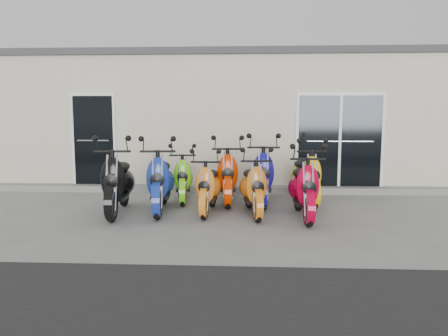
{
  "coord_description": "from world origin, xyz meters",
  "views": [
    {
      "loc": [
        0.47,
        -8.07,
        1.82
      ],
      "look_at": [
        0.0,
        0.6,
        0.75
      ],
      "focal_mm": 35.0,
      "sensor_mm": 36.0,
      "label": 1
    }
  ],
  "objects": [
    {
      "name": "ground",
      "position": [
        0.0,
        0.0,
        0.0
      ],
      "size": [
        80.0,
        80.0,
        0.0
      ],
      "primitive_type": "plane",
      "color": "gray",
      "rests_on": "ground"
    },
    {
      "name": "scooter_front_orange_b",
      "position": [
        0.57,
        -0.25,
        0.63
      ],
      "size": [
        0.84,
        1.78,
        1.27
      ],
      "primitive_type": null,
      "rotation": [
        0.0,
        0.0,
        0.13
      ],
      "color": "orange",
      "rests_on": "ground"
    },
    {
      "name": "scooter_front_red",
      "position": [
        1.45,
        -0.46,
        0.68
      ],
      "size": [
        0.71,
        1.84,
        1.35
      ],
      "primitive_type": null,
      "rotation": [
        0.0,
        0.0,
        0.02
      ],
      "color": "#B60025",
      "rests_on": "ground"
    },
    {
      "name": "scooter_back_green",
      "position": [
        -0.88,
        0.96,
        0.62
      ],
      "size": [
        0.81,
        1.74,
        1.24
      ],
      "primitive_type": null,
      "rotation": [
        0.0,
        0.0,
        0.12
      ],
      "color": "#6DE412",
      "rests_on": "ground"
    },
    {
      "name": "roof_cap",
      "position": [
        0.0,
        5.2,
        3.28
      ],
      "size": [
        14.2,
        6.2,
        0.16
      ],
      "primitive_type": "cube",
      "color": "#3F3F42",
      "rests_on": "building"
    },
    {
      "name": "scooter_front_blue",
      "position": [
        -1.16,
        -0.06,
        0.73
      ],
      "size": [
        0.92,
        2.03,
        1.45
      ],
      "primitive_type": null,
      "rotation": [
        0.0,
        0.0,
        0.11
      ],
      "color": "navy",
      "rests_on": "ground"
    },
    {
      "name": "door_right",
      "position": [
        2.6,
        2.17,
        1.26
      ],
      "size": [
        2.02,
        0.08,
        2.22
      ],
      "primitive_type": "cube",
      "color": "black",
      "rests_on": "front_step"
    },
    {
      "name": "front_step",
      "position": [
        0.0,
        2.02,
        0.07
      ],
      "size": [
        14.0,
        0.4,
        0.15
      ],
      "primitive_type": "cube",
      "color": "gray",
      "rests_on": "ground"
    },
    {
      "name": "scooter_back_red",
      "position": [
        0.05,
        0.84,
        0.71
      ],
      "size": [
        0.82,
        1.97,
        1.42
      ],
      "primitive_type": null,
      "rotation": [
        0.0,
        0.0,
        0.06
      ],
      "color": "red",
      "rests_on": "ground"
    },
    {
      "name": "scooter_back_yellow",
      "position": [
        1.67,
        0.87,
        0.68
      ],
      "size": [
        0.88,
        1.92,
        1.37
      ],
      "primitive_type": null,
      "rotation": [
        0.0,
        0.0,
        0.12
      ],
      "color": "#FFBB08",
      "rests_on": "ground"
    },
    {
      "name": "scooter_back_blue",
      "position": [
        0.78,
        0.81,
        0.73
      ],
      "size": [
        0.74,
        1.99,
        1.47
      ],
      "primitive_type": null,
      "rotation": [
        0.0,
        0.0,
        -0.01
      ],
      "color": "navy",
      "rests_on": "ground"
    },
    {
      "name": "scooter_front_orange_a",
      "position": [
        -0.24,
        -0.14,
        0.61
      ],
      "size": [
        0.69,
        1.69,
        1.23
      ],
      "primitive_type": null,
      "rotation": [
        0.0,
        0.0,
        -0.05
      ],
      "color": "orange",
      "rests_on": "ground"
    },
    {
      "name": "building",
      "position": [
        0.0,
        5.2,
        1.6
      ],
      "size": [
        14.0,
        6.0,
        3.2
      ],
      "primitive_type": "cube",
      "color": "beige",
      "rests_on": "ground"
    },
    {
      "name": "door_left",
      "position": [
        -3.2,
        2.17,
        1.26
      ],
      "size": [
        1.07,
        0.08,
        2.22
      ],
      "primitive_type": "cube",
      "color": "black",
      "rests_on": "front_step"
    },
    {
      "name": "scooter_front_black",
      "position": [
        -1.9,
        -0.28,
        0.74
      ],
      "size": [
        0.96,
        2.06,
        1.47
      ],
      "primitive_type": null,
      "rotation": [
        0.0,
        0.0,
        0.12
      ],
      "color": "black",
      "rests_on": "ground"
    }
  ]
}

